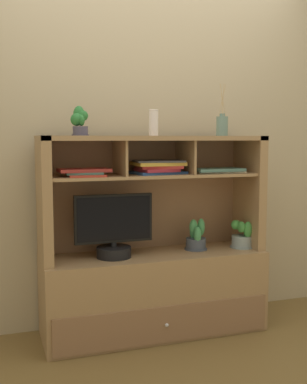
% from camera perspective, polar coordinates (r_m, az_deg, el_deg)
% --- Properties ---
extents(floor_plane, '(6.00, 6.00, 0.02)m').
position_cam_1_polar(floor_plane, '(3.44, 0.00, -16.11)').
color(floor_plane, brown).
rests_on(floor_plane, ground).
extents(back_wall, '(6.00, 0.02, 2.80)m').
position_cam_1_polar(back_wall, '(3.44, -1.48, 7.96)').
color(back_wall, tan).
rests_on(back_wall, ground).
extents(media_console, '(1.48, 0.51, 1.32)m').
position_cam_1_polar(media_console, '(3.31, -0.04, -9.39)').
color(media_console, '#9B7750').
rests_on(media_console, ground).
extents(tv_monitor, '(0.51, 0.22, 0.41)m').
position_cam_1_polar(tv_monitor, '(3.12, -4.69, -4.67)').
color(tv_monitor, black).
rests_on(tv_monitor, media_console).
extents(potted_orchid, '(0.16, 0.16, 0.21)m').
position_cam_1_polar(potted_orchid, '(3.36, 5.03, -5.44)').
color(potted_orchid, '#434A59').
rests_on(potted_orchid, media_console).
extents(potted_fern, '(0.17, 0.17, 0.19)m').
position_cam_1_polar(potted_fern, '(3.46, 10.39, -5.11)').
color(potted_fern, gray).
rests_on(potted_fern, media_console).
extents(magazine_stack_left, '(0.32, 0.27, 0.05)m').
position_cam_1_polar(magazine_stack_left, '(3.03, -8.09, 2.30)').
color(magazine_stack_left, '#B03427').
rests_on(magazine_stack_left, media_console).
extents(magazine_stack_centre, '(0.36, 0.28, 0.09)m').
position_cam_1_polar(magazine_stack_centre, '(3.19, 0.51, 2.97)').
color(magazine_stack_centre, navy).
rests_on(magazine_stack_centre, media_console).
extents(magazine_stack_right, '(0.36, 0.20, 0.03)m').
position_cam_1_polar(magazine_stack_right, '(3.31, 7.52, 2.52)').
color(magazine_stack_right, beige).
rests_on(magazine_stack_right, media_console).
extents(diffuser_bottle, '(0.08, 0.08, 0.35)m').
position_cam_1_polar(diffuser_bottle, '(3.34, 8.04, 7.71)').
color(diffuser_bottle, slate).
rests_on(diffuser_bottle, media_console).
extents(potted_succulent, '(0.11, 0.12, 0.18)m').
position_cam_1_polar(potted_succulent, '(3.05, -8.68, 8.17)').
color(potted_succulent, '#464257').
rests_on(potted_succulent, media_console).
extents(ceramic_vase, '(0.06, 0.06, 0.17)m').
position_cam_1_polar(ceramic_vase, '(3.18, -0.02, 8.13)').
color(ceramic_vase, silver).
rests_on(ceramic_vase, media_console).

